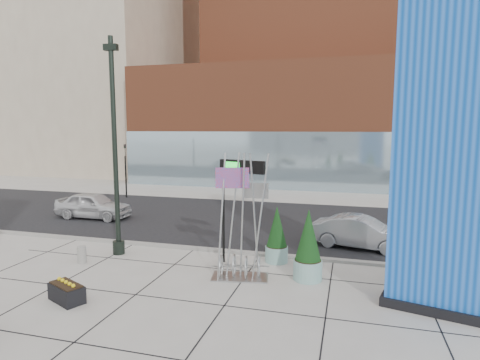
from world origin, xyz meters
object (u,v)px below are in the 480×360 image
(concrete_bollard, at_px, (82,255))
(car_silver_mid, at_px, (361,233))
(overhead_street_sign, at_px, (241,175))
(lamp_post, at_px, (116,168))
(car_white_west, at_px, (93,205))
(blue_pylon, at_px, (447,144))
(public_art_sculpture, at_px, (240,246))

(concrete_bollard, distance_m, car_silver_mid, 11.85)
(overhead_street_sign, height_order, car_silver_mid, overhead_street_sign)
(lamp_post, xyz_separation_m, concrete_bollard, (-0.77, -1.42, -3.34))
(car_white_west, height_order, car_silver_mid, car_white_west)
(lamp_post, relative_size, car_white_west, 2.00)
(overhead_street_sign, relative_size, car_white_west, 0.92)
(lamp_post, distance_m, overhead_street_sign, 5.34)
(blue_pylon, height_order, overhead_street_sign, blue_pylon)
(car_white_west, distance_m, car_silver_mid, 15.31)
(blue_pylon, distance_m, car_silver_mid, 7.36)
(public_art_sculpture, relative_size, car_white_west, 1.00)
(concrete_bollard, height_order, car_white_west, car_white_west)
(blue_pylon, height_order, public_art_sculpture, blue_pylon)
(blue_pylon, bearing_deg, overhead_street_sign, 175.66)
(car_silver_mid, bearing_deg, blue_pylon, -147.28)
(public_art_sculpture, relative_size, concrete_bollard, 6.69)
(overhead_street_sign, height_order, car_white_west, overhead_street_sign)
(public_art_sculpture, relative_size, car_silver_mid, 1.05)
(public_art_sculpture, bearing_deg, blue_pylon, -17.64)
(public_art_sculpture, distance_m, concrete_bollard, 6.57)
(concrete_bollard, bearing_deg, lamp_post, 61.43)
(public_art_sculpture, xyz_separation_m, car_white_west, (-10.95, 6.88, -0.42))
(concrete_bollard, bearing_deg, car_silver_mid, 24.90)
(lamp_post, height_order, concrete_bollard, lamp_post)
(lamp_post, relative_size, public_art_sculpture, 1.99)
(public_art_sculpture, bearing_deg, concrete_bollard, 171.17)
(overhead_street_sign, bearing_deg, concrete_bollard, -147.34)
(car_white_west, bearing_deg, car_silver_mid, -98.07)
(public_art_sculpture, distance_m, overhead_street_sign, 2.82)
(blue_pylon, relative_size, car_silver_mid, 2.35)
(public_art_sculpture, relative_size, overhead_street_sign, 1.09)
(public_art_sculpture, height_order, concrete_bollard, public_art_sculpture)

